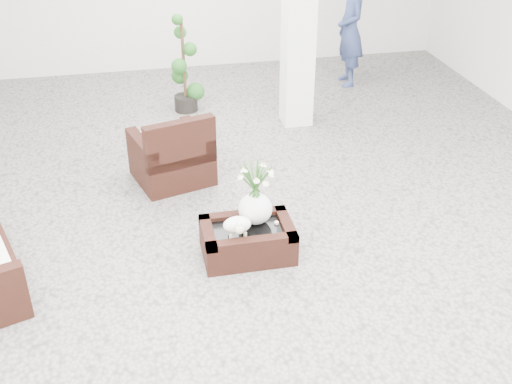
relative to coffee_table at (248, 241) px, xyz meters
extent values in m
plane|color=gray|center=(0.12, 0.26, -0.16)|extent=(11.00, 11.00, 0.00)
cube|color=white|center=(1.32, 3.06, 1.59)|extent=(0.40, 0.40, 3.50)
cube|color=black|center=(0.00, 0.00, 0.00)|extent=(0.90, 0.60, 0.31)
ellipsoid|color=white|center=(-0.12, -0.10, 0.26)|extent=(0.28, 0.23, 0.21)
cylinder|color=white|center=(0.30, 0.02, 0.17)|extent=(0.04, 0.04, 0.03)
cube|color=black|center=(-0.59, 1.72, 0.29)|extent=(1.03, 1.01, 0.90)
imported|color=navy|center=(2.56, 4.39, 0.74)|extent=(0.44, 0.66, 1.79)
camera|label=1|loc=(-0.99, -5.09, 3.62)|focal=44.30mm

